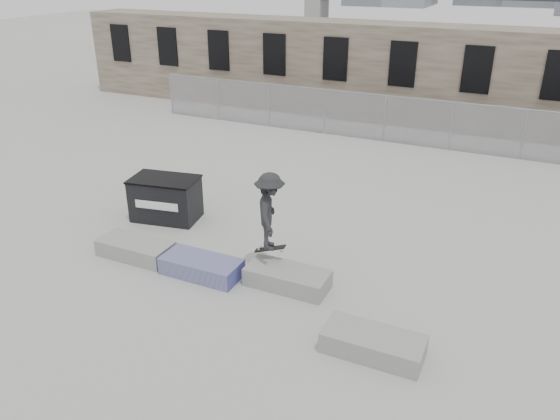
# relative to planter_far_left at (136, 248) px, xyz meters

# --- Properties ---
(ground) EXTENTS (120.00, 120.00, 0.00)m
(ground) POSITION_rel_planter_far_left_xyz_m (3.21, 0.15, -0.25)
(ground) COLOR #A7A8A3
(ground) RESTS_ON ground
(stone_wall) EXTENTS (36.00, 2.58, 4.50)m
(stone_wall) POSITION_rel_planter_far_left_xyz_m (3.21, 16.39, 2.01)
(stone_wall) COLOR brown
(stone_wall) RESTS_ON ground
(chainlink_fence) EXTENTS (22.06, 0.06, 2.02)m
(chainlink_fence) POSITION_rel_planter_far_left_xyz_m (3.21, 12.65, 0.79)
(chainlink_fence) COLOR gray
(chainlink_fence) RESTS_ON ground
(planter_far_left) EXTENTS (2.00, 0.90, 0.45)m
(planter_far_left) POSITION_rel_planter_far_left_xyz_m (0.00, 0.00, 0.00)
(planter_far_left) COLOR gray
(planter_far_left) RESTS_ON ground
(planter_center_left) EXTENTS (2.00, 0.90, 0.45)m
(planter_center_left) POSITION_rel_planter_far_left_xyz_m (2.08, -0.05, 0.00)
(planter_center_left) COLOR navy
(planter_center_left) RESTS_ON ground
(planter_center_right) EXTENTS (2.00, 0.90, 0.45)m
(planter_center_right) POSITION_rel_planter_far_left_xyz_m (4.23, 0.38, 0.00)
(planter_center_right) COLOR gray
(planter_center_right) RESTS_ON ground
(planter_offset) EXTENTS (2.00, 0.90, 0.45)m
(planter_offset) POSITION_rel_planter_far_left_xyz_m (6.79, -1.14, 0.00)
(planter_offset) COLOR gray
(planter_offset) RESTS_ON ground
(dumpster) EXTENTS (2.16, 1.53, 1.30)m
(dumpster) POSITION_rel_planter_far_left_xyz_m (-0.66, 2.29, 0.41)
(dumpster) COLOR black
(dumpster) RESTS_ON ground
(skateboarder) EXTENTS (1.16, 1.44, 2.10)m
(skateboarder) POSITION_rel_planter_far_left_xyz_m (3.60, 0.73, 1.46)
(skateboarder) COLOR #232426
(skateboarder) RESTS_ON ground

